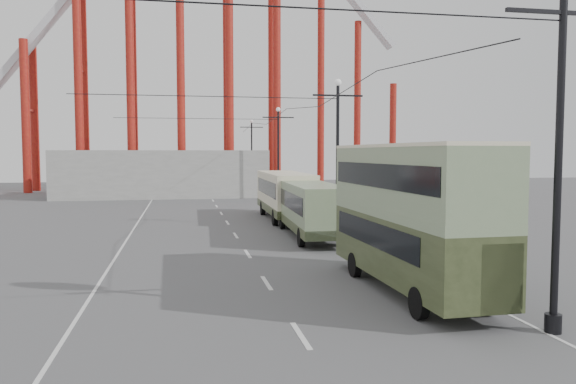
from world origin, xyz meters
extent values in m
plane|color=#555558|center=(0.00, 0.00, 0.00)|extent=(160.00, 160.00, 0.00)
cube|color=silver|center=(-1.00, 19.00, 0.01)|extent=(0.15, 82.00, 0.01)
cube|color=silver|center=(5.40, 20.00, 0.01)|extent=(0.12, 120.00, 0.01)
cube|color=silver|center=(-7.00, 20.00, 0.01)|extent=(0.12, 120.00, 0.01)
cylinder|color=black|center=(5.60, -3.00, 4.50)|extent=(0.20, 0.20, 9.00)
cylinder|color=black|center=(5.60, -3.00, 0.25)|extent=(0.44, 0.44, 0.50)
cube|color=black|center=(5.60, -3.00, 8.30)|extent=(3.20, 0.10, 0.10)
cylinder|color=black|center=(5.60, 18.00, 4.50)|extent=(0.20, 0.20, 9.00)
cylinder|color=black|center=(5.60, 18.00, 0.25)|extent=(0.44, 0.44, 0.50)
cube|color=black|center=(5.60, 18.00, 8.30)|extent=(3.20, 0.10, 0.10)
sphere|color=white|center=(5.60, 18.00, 9.10)|extent=(0.44, 0.44, 0.44)
cylinder|color=black|center=(5.60, 40.00, 4.50)|extent=(0.20, 0.20, 9.00)
cylinder|color=black|center=(5.60, 40.00, 0.25)|extent=(0.44, 0.44, 0.50)
cube|color=black|center=(5.60, 40.00, 8.30)|extent=(3.20, 0.10, 0.10)
sphere|color=white|center=(5.60, 40.00, 9.10)|extent=(0.44, 0.44, 0.44)
cylinder|color=black|center=(5.60, 62.00, 4.50)|extent=(0.20, 0.20, 9.00)
cylinder|color=black|center=(5.60, 62.00, 0.25)|extent=(0.44, 0.44, 0.50)
cube|color=black|center=(5.60, 62.00, 8.30)|extent=(3.20, 0.10, 0.10)
sphere|color=white|center=(5.60, 62.00, 9.10)|extent=(0.44, 0.44, 0.44)
cylinder|color=maroon|center=(-22.00, 55.00, 9.00)|extent=(1.00, 1.00, 18.00)
cylinder|color=maroon|center=(-22.00, 59.00, 9.00)|extent=(1.00, 1.00, 18.00)
cylinder|color=maroon|center=(-16.00, 55.00, 13.50)|extent=(1.00, 1.00, 27.00)
cylinder|color=maroon|center=(-16.00, 59.00, 13.50)|extent=(1.00, 1.00, 27.00)
cylinder|color=maroon|center=(-10.00, 55.00, 18.00)|extent=(1.00, 1.00, 36.00)
cylinder|color=maroon|center=(-10.00, 59.00, 18.00)|extent=(1.00, 1.00, 36.00)
cylinder|color=maroon|center=(-4.00, 55.00, 22.50)|extent=(1.00, 1.00, 45.00)
cylinder|color=maroon|center=(-4.00, 59.00, 22.50)|extent=(1.00, 1.00, 45.00)
cylinder|color=maroon|center=(14.00, 56.00, 15.00)|extent=(0.90, 0.90, 30.00)
cylinder|color=maroon|center=(19.00, 56.00, 11.00)|extent=(0.90, 0.90, 22.00)
cylinder|color=maroon|center=(24.00, 56.00, 7.00)|extent=(0.90, 0.90, 14.00)
cube|color=silver|center=(19.00, 56.00, 24.00)|extent=(9.89, 2.00, 10.87)
cube|color=gray|center=(-6.00, 47.00, 2.50)|extent=(22.00, 10.00, 5.00)
cube|color=#313A1F|center=(3.59, 1.80, 1.55)|extent=(2.56, 9.43, 2.06)
cube|color=black|center=(3.59, 1.80, 1.97)|extent=(2.56, 7.56, 0.84)
cube|color=gray|center=(3.59, 1.80, 2.72)|extent=(2.58, 9.43, 0.28)
cube|color=gray|center=(3.59, 1.80, 3.89)|extent=(2.56, 9.43, 2.06)
cube|color=black|center=(3.59, 1.80, 3.99)|extent=(2.59, 8.87, 0.80)
cube|color=beige|center=(3.59, 1.80, 4.98)|extent=(2.58, 9.43, 0.11)
cylinder|color=black|center=(2.47, 4.40, 0.47)|extent=(0.28, 0.94, 0.94)
cylinder|color=black|center=(4.59, 4.45, 0.47)|extent=(0.28, 0.94, 0.94)
cylinder|color=black|center=(2.60, -1.23, 0.47)|extent=(0.28, 0.94, 0.94)
cylinder|color=black|center=(4.72, -1.18, 0.47)|extent=(0.28, 0.94, 0.94)
cube|color=gray|center=(3.12, 15.04, 1.70)|extent=(2.85, 10.80, 2.34)
cube|color=black|center=(3.12, 15.04, 2.09)|extent=(2.84, 9.63, 0.93)
cube|color=#313A1F|center=(3.12, 15.04, 0.78)|extent=(2.88, 10.80, 0.49)
cube|color=gray|center=(3.12, 15.04, 2.95)|extent=(2.87, 10.80, 0.16)
cylinder|color=black|center=(2.14, 18.10, 0.49)|extent=(0.31, 0.98, 0.97)
cylinder|color=black|center=(4.34, 18.01, 0.49)|extent=(0.31, 0.98, 0.97)
cylinder|color=black|center=(1.89, 11.67, 0.49)|extent=(0.31, 0.98, 0.97)
cylinder|color=black|center=(4.09, 11.59, 0.49)|extent=(0.31, 0.98, 0.97)
cube|color=beige|center=(3.21, 23.31, 1.87)|extent=(2.87, 10.75, 2.57)
cube|color=black|center=(3.21, 23.31, 2.30)|extent=(2.88, 9.47, 1.02)
cube|color=#313A1F|center=(3.21, 23.31, 0.86)|extent=(2.90, 10.75, 0.54)
cube|color=beige|center=(3.21, 23.31, 3.24)|extent=(2.89, 10.75, 0.17)
cylinder|color=black|center=(2.05, 26.11, 0.54)|extent=(0.32, 1.08, 1.07)
cylinder|color=black|center=(4.47, 26.07, 0.54)|extent=(0.32, 1.08, 1.07)
cylinder|color=black|center=(1.94, 20.12, 0.54)|extent=(0.32, 1.08, 1.07)
cylinder|color=black|center=(4.36, 20.08, 0.54)|extent=(0.32, 1.08, 1.07)
imported|color=black|center=(3.10, 6.64, 0.92)|extent=(0.70, 0.49, 1.85)
camera|label=1|loc=(-3.98, -15.97, 4.74)|focal=35.00mm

